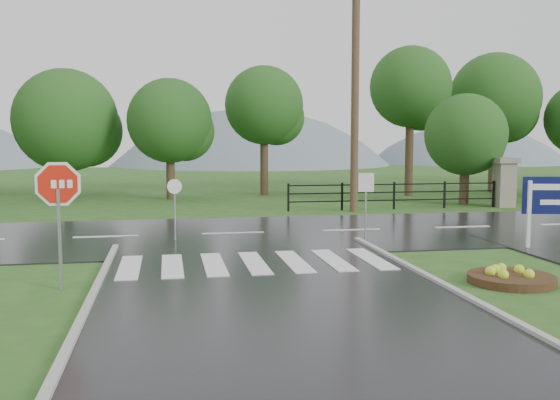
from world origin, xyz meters
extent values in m
plane|color=#28531B|center=(0.00, 0.00, 0.00)|extent=(120.00, 120.00, 0.00)
cube|color=black|center=(0.00, 10.00, 0.00)|extent=(90.00, 8.00, 0.04)
cube|color=silver|center=(-3.00, 5.00, 0.06)|extent=(0.50, 2.80, 0.02)
cube|color=silver|center=(-2.00, 5.00, 0.06)|extent=(0.50, 2.80, 0.02)
cube|color=silver|center=(-1.00, 5.00, 0.06)|extent=(0.50, 2.80, 0.02)
cube|color=silver|center=(0.00, 5.00, 0.06)|extent=(0.50, 2.80, 0.02)
cube|color=silver|center=(1.00, 5.00, 0.06)|extent=(0.50, 2.80, 0.02)
cube|color=silver|center=(2.00, 5.00, 0.06)|extent=(0.50, 2.80, 0.02)
cube|color=silver|center=(3.00, 5.00, 0.06)|extent=(0.50, 2.80, 0.02)
cube|color=gray|center=(13.00, 16.00, 1.00)|extent=(0.80, 0.80, 2.00)
cube|color=#6B6659|center=(13.00, 16.00, 2.12)|extent=(1.00, 1.00, 0.24)
cube|color=black|center=(7.75, 16.00, 0.40)|extent=(9.50, 0.05, 0.05)
cube|color=black|center=(7.75, 16.00, 0.75)|extent=(9.50, 0.05, 0.05)
cube|color=black|center=(7.75, 16.00, 1.10)|extent=(9.50, 0.05, 0.05)
cube|color=black|center=(3.00, 16.00, 0.60)|extent=(0.08, 0.08, 1.20)
cube|color=black|center=(12.50, 16.00, 0.60)|extent=(0.08, 0.08, 1.20)
sphere|color=slate|center=(8.00, 65.00, -17.28)|extent=(48.00, 48.00, 48.00)
sphere|color=slate|center=(36.00, 65.00, -12.96)|extent=(36.00, 36.00, 36.00)
cube|color=#939399|center=(-4.27, 3.23, 1.04)|extent=(0.06, 0.06, 2.08)
cylinder|color=white|center=(-4.27, 3.24, 2.19)|extent=(1.25, 0.06, 1.25)
cylinder|color=red|center=(-4.27, 3.23, 2.19)|extent=(1.09, 0.07, 1.09)
cube|color=silver|center=(7.91, 5.86, 0.97)|extent=(0.12, 0.12, 1.94)
cylinder|color=#332111|center=(5.17, 2.09, 0.09)|extent=(1.84, 1.84, 0.18)
cube|color=#939399|center=(3.79, 7.90, 0.97)|extent=(0.04, 0.04, 1.95)
cube|color=white|center=(3.79, 7.88, 1.79)|extent=(0.44, 0.17, 0.56)
cylinder|color=#939399|center=(-1.87, 8.92, 0.88)|extent=(0.05, 0.05, 1.76)
cylinder|color=white|center=(-1.87, 8.90, 1.67)|extent=(0.44, 0.04, 0.44)
cylinder|color=#473523|center=(5.75, 15.50, 4.98)|extent=(0.33, 0.33, 9.97)
cylinder|color=#3D2B1C|center=(11.81, 17.50, 1.37)|extent=(0.45, 0.45, 2.75)
sphere|color=#1B4816|center=(11.81, 17.50, 3.29)|extent=(3.85, 3.85, 3.85)
camera|label=1|loc=(-2.08, -9.99, 3.11)|focal=40.00mm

